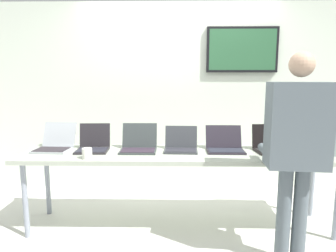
{
  "coord_description": "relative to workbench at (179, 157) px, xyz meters",
  "views": [
    {
      "loc": [
        -0.06,
        -2.86,
        1.48
      ],
      "look_at": [
        -0.11,
        0.01,
        1.02
      ],
      "focal_mm": 32.06,
      "sensor_mm": 36.0,
      "label": 1
    }
  ],
  "objects": [
    {
      "name": "ground",
      "position": [
        0.0,
        0.0,
        -0.74
      ],
      "size": [
        8.0,
        8.0,
        0.04
      ],
      "primitive_type": "cube",
      "color": "silver"
    },
    {
      "name": "back_wall",
      "position": [
        0.02,
        1.13,
        0.53
      ],
      "size": [
        8.0,
        0.11,
        2.45
      ],
      "color": "silver",
      "rests_on": "ground"
    },
    {
      "name": "workbench",
      "position": [
        0.0,
        0.0,
        0.0
      ],
      "size": [
        3.07,
        0.7,
        0.77
      ],
      "color": "#A9B19E",
      "rests_on": "ground"
    },
    {
      "name": "equipment_box",
      "position": [
        1.31,
        0.03,
        0.22
      ],
      "size": [
        0.35,
        0.4,
        0.35
      ],
      "color": "gray",
      "rests_on": "workbench"
    },
    {
      "name": "laptop_station_0",
      "position": [
        -1.26,
        0.09,
        0.11
      ],
      "size": [
        0.36,
        0.39,
        0.26
      ],
      "color": "#AAB1B5",
      "rests_on": "workbench"
    },
    {
      "name": "laptop_station_1",
      "position": [
        -0.86,
        0.06,
        0.11
      ],
      "size": [
        0.32,
        0.31,
        0.26
      ],
      "color": "#282529",
      "rests_on": "workbench"
    },
    {
      "name": "laptop_station_2",
      "position": [
        -0.41,
        0.06,
        0.11
      ],
      "size": [
        0.35,
        0.34,
        0.26
      ],
      "color": "#363C3C",
      "rests_on": "workbench"
    },
    {
      "name": "laptop_station_3",
      "position": [
        0.01,
        0.07,
        0.1
      ],
      "size": [
        0.34,
        0.3,
        0.23
      ],
      "color": "#383B3F",
      "rests_on": "workbench"
    },
    {
      "name": "laptop_station_4",
      "position": [
        0.45,
        0.07,
        0.11
      ],
      "size": [
        0.37,
        0.33,
        0.24
      ],
      "color": "#28232C",
      "rests_on": "workbench"
    },
    {
      "name": "laptop_station_5",
      "position": [
        0.91,
        0.06,
        0.11
      ],
      "size": [
        0.36,
        0.32,
        0.26
      ],
      "color": "black",
      "rests_on": "workbench"
    },
    {
      "name": "person",
      "position": [
        0.87,
        -0.62,
        0.3
      ],
      "size": [
        0.47,
        0.62,
        1.67
      ],
      "color": "#556067",
      "rests_on": "ground"
    },
    {
      "name": "coffee_mug",
      "position": [
        -0.84,
        -0.25,
        0.1
      ],
      "size": [
        0.09,
        0.09,
        0.09
      ],
      "color": "white",
      "rests_on": "workbench"
    }
  ]
}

